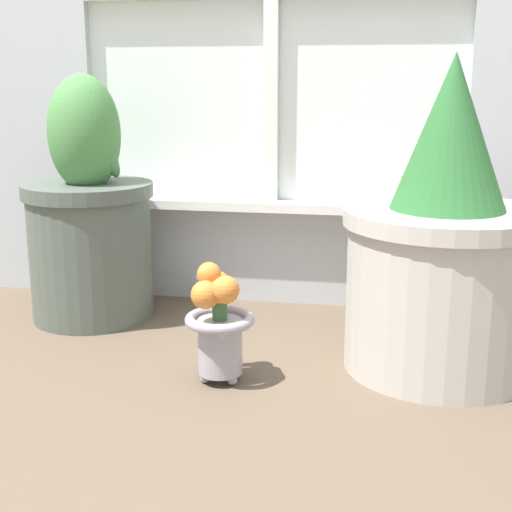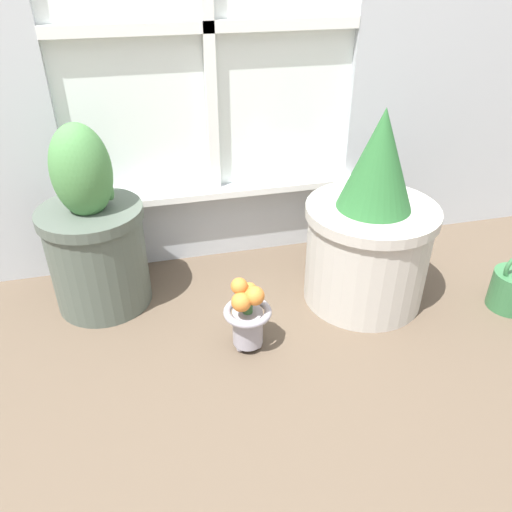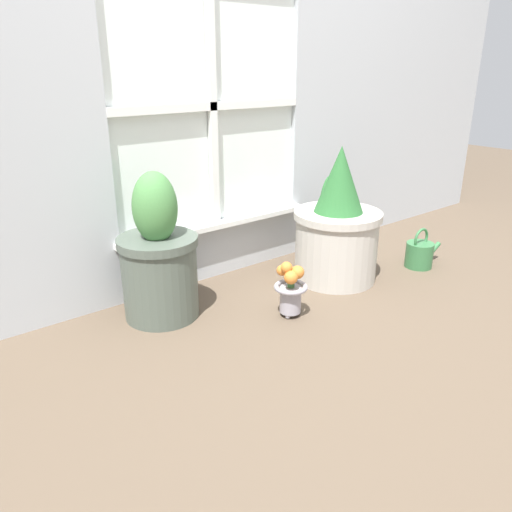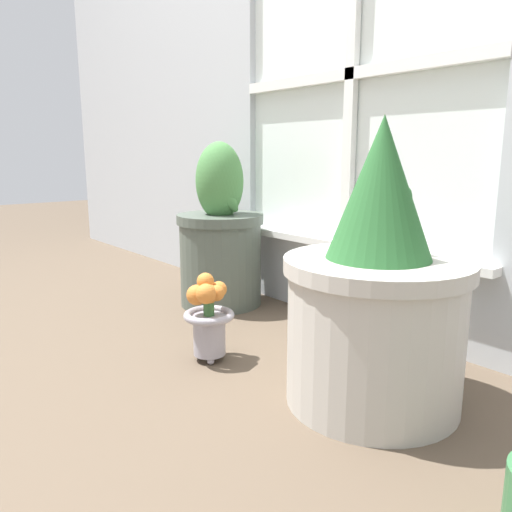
{
  "view_description": "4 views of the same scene",
  "coord_description": "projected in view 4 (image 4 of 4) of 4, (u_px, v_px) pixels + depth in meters",
  "views": [
    {
      "loc": [
        0.3,
        -1.16,
        0.58
      ],
      "look_at": [
        0.03,
        0.28,
        0.22
      ],
      "focal_mm": 50.0,
      "sensor_mm": 36.0,
      "label": 1
    },
    {
      "loc": [
        -0.25,
        -0.96,
        1.01
      ],
      "look_at": [
        0.05,
        0.25,
        0.23
      ],
      "focal_mm": 35.0,
      "sensor_mm": 36.0,
      "label": 2
    },
    {
      "loc": [
        -1.27,
        -1.22,
        0.97
      ],
      "look_at": [
        -0.05,
        0.31,
        0.22
      ],
      "focal_mm": 35.0,
      "sensor_mm": 36.0,
      "label": 3
    },
    {
      "loc": [
        1.06,
        -0.6,
        0.56
      ],
      "look_at": [
        -0.02,
        0.3,
        0.27
      ],
      "focal_mm": 35.0,
      "sensor_mm": 36.0,
      "label": 4
    }
  ],
  "objects": [
    {
      "name": "potted_plant_right",
      "position": [
        376.0,
        296.0,
        1.1
      ],
      "size": [
        0.41,
        0.41,
        0.64
      ],
      "color": "#B7B2A8",
      "rests_on": "ground_plane"
    },
    {
      "name": "ground_plane",
      "position": [
        171.0,
        374.0,
        1.29
      ],
      "size": [
        10.0,
        10.0,
        0.0
      ],
      "primitive_type": "plane",
      "color": "brown"
    },
    {
      "name": "potted_plant_left",
      "position": [
        220.0,
        241.0,
        1.84
      ],
      "size": [
        0.32,
        0.32,
        0.6
      ],
      "color": "#4C564C",
      "rests_on": "ground_plane"
    },
    {
      "name": "flower_vase",
      "position": [
        208.0,
        315.0,
        1.35
      ],
      "size": [
        0.14,
        0.14,
        0.24
      ],
      "color": "#99939E",
      "rests_on": "ground_plane"
    }
  ]
}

